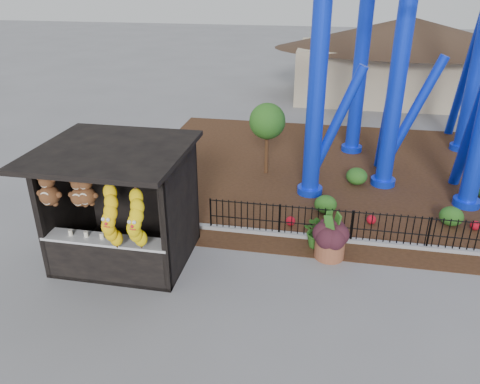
% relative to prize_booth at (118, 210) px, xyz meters
% --- Properties ---
extents(ground, '(120.00, 120.00, 0.00)m').
position_rel_prize_booth_xyz_m(ground, '(2.99, -0.90, -1.53)').
color(ground, slate).
rests_on(ground, ground).
extents(mulch_bed, '(18.00, 12.00, 0.02)m').
position_rel_prize_booth_xyz_m(mulch_bed, '(6.99, 7.10, -1.52)').
color(mulch_bed, '#331E11').
rests_on(mulch_bed, ground).
extents(curb, '(18.00, 0.18, 0.12)m').
position_rel_prize_booth_xyz_m(curb, '(6.99, 2.10, -1.47)').
color(curb, gray).
rests_on(curb, ground).
extents(prize_booth, '(3.50, 3.40, 3.12)m').
position_rel_prize_booth_xyz_m(prize_booth, '(0.00, 0.00, 0.00)').
color(prize_booth, black).
rests_on(prize_booth, ground).
extents(picket_fence, '(12.20, 0.06, 1.00)m').
position_rel_prize_booth_xyz_m(picket_fence, '(7.89, 2.10, -1.03)').
color(picket_fence, black).
rests_on(picket_fence, ground).
extents(terracotta_planter, '(0.99, 0.99, 0.57)m').
position_rel_prize_booth_xyz_m(terracotta_planter, '(5.21, 1.26, -1.25)').
color(terracotta_planter, brown).
rests_on(terracotta_planter, ground).
extents(planter_foliage, '(0.70, 0.70, 0.64)m').
position_rel_prize_booth_xyz_m(planter_foliage, '(5.21, 1.26, -0.64)').
color(planter_foliage, black).
rests_on(planter_foliage, terracotta_planter).
extents(potted_plant, '(0.99, 0.89, 0.96)m').
position_rel_prize_booth_xyz_m(potted_plant, '(4.90, 1.74, -1.05)').
color(potted_plant, '#1C4D16').
rests_on(potted_plant, ground).
extents(landscaping, '(8.43, 3.92, 0.59)m').
position_rel_prize_booth_xyz_m(landscaping, '(7.64, 4.68, -1.26)').
color(landscaping, '#235318').
rests_on(landscaping, mulch_bed).
extents(pavilion, '(15.00, 15.00, 4.80)m').
position_rel_prize_booth_xyz_m(pavilion, '(8.99, 19.10, 1.53)').
color(pavilion, '#BFAD8C').
rests_on(pavilion, ground).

